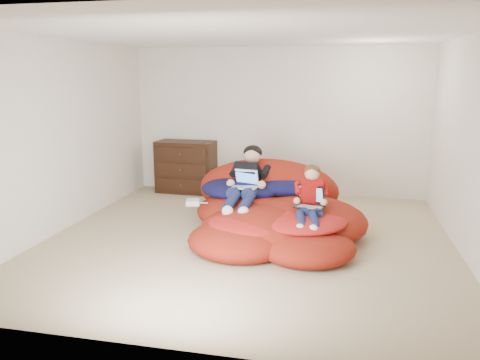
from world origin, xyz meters
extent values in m
cube|color=tan|center=(0.00, 0.00, -0.12)|extent=(5.10, 5.10, 0.25)
cube|color=silver|center=(0.00, 2.51, 1.25)|extent=(5.10, 0.02, 2.50)
cube|color=silver|center=(0.00, -2.51, 1.25)|extent=(5.10, 0.02, 2.50)
cube|color=silver|center=(-2.51, 0.00, 1.25)|extent=(0.02, 5.10, 2.50)
cube|color=silver|center=(2.51, 0.00, 1.25)|extent=(0.02, 5.10, 2.50)
cube|color=white|center=(0.00, 0.00, 2.51)|extent=(5.10, 5.10, 0.02)
cube|color=black|center=(-1.57, 2.24, 0.45)|extent=(1.02, 0.54, 0.91)
cube|color=black|center=(-1.57, 1.98, 0.18)|extent=(0.91, 0.05, 0.22)
cylinder|color=#4C3F26|center=(-1.57, 1.96, 0.18)|extent=(0.03, 0.06, 0.03)
cube|color=black|center=(-1.57, 1.98, 0.45)|extent=(0.91, 0.05, 0.22)
cylinder|color=#4C3F26|center=(-1.57, 1.96, 0.45)|extent=(0.03, 0.06, 0.03)
cube|color=black|center=(-1.57, 1.98, 0.72)|extent=(0.91, 0.05, 0.22)
cylinder|color=#4C3F26|center=(-1.57, 1.96, 0.72)|extent=(0.03, 0.06, 0.03)
ellipsoid|color=maroon|center=(-0.11, 0.53, 0.22)|extent=(1.40, 1.26, 0.50)
ellipsoid|color=maroon|center=(0.68, 0.31, 0.20)|extent=(1.58, 1.54, 0.57)
ellipsoid|color=maroon|center=(0.26, -0.08, 0.18)|extent=(1.67, 1.34, 0.53)
ellipsoid|color=maroon|center=(-0.02, -0.41, 0.14)|extent=(1.24, 1.13, 0.41)
ellipsoid|color=maroon|center=(0.75, -0.44, 0.13)|extent=(1.13, 1.03, 0.37)
ellipsoid|color=maroon|center=(0.08, 1.07, 0.40)|extent=(2.05, 0.90, 0.90)
ellipsoid|color=#11113D|center=(-0.24, 0.71, 0.48)|extent=(1.13, 0.92, 0.29)
ellipsoid|color=#11113D|center=(0.35, 0.83, 0.52)|extent=(1.00, 0.70, 0.24)
ellipsoid|color=red|center=(0.66, -0.09, 0.34)|extent=(1.11, 1.11, 0.20)
ellipsoid|color=red|center=(0.09, -0.23, 0.30)|extent=(1.07, 0.97, 0.19)
ellipsoid|color=beige|center=(-0.21, 1.26, 0.62)|extent=(0.41, 0.26, 0.26)
cube|color=black|center=(-0.12, 0.72, 0.65)|extent=(0.43, 0.54, 0.47)
sphere|color=tan|center=(-0.12, 0.91, 0.92)|extent=(0.24, 0.24, 0.24)
ellipsoid|color=black|center=(-0.12, 0.94, 0.97)|extent=(0.27, 0.25, 0.20)
cylinder|color=#151B41|center=(-0.22, 0.36, 0.51)|extent=(0.23, 0.41, 0.22)
cylinder|color=#151B41|center=(-0.22, 0.01, 0.48)|extent=(0.20, 0.39, 0.25)
sphere|color=white|center=(-0.22, -0.18, 0.41)|extent=(0.14, 0.14, 0.14)
cylinder|color=#151B41|center=(-0.03, 0.36, 0.51)|extent=(0.23, 0.41, 0.22)
cylinder|color=#151B41|center=(-0.03, 0.01, 0.48)|extent=(0.20, 0.39, 0.25)
sphere|color=white|center=(-0.03, -0.18, 0.41)|extent=(0.14, 0.14, 0.14)
cube|color=#B4100F|center=(0.76, 0.09, 0.60)|extent=(0.30, 0.29, 0.40)
sphere|color=tan|center=(0.76, 0.14, 0.86)|extent=(0.18, 0.18, 0.18)
ellipsoid|color=#4C2914|center=(0.76, 0.17, 0.89)|extent=(0.20, 0.19, 0.15)
cylinder|color=#151B41|center=(0.69, -0.11, 0.44)|extent=(0.18, 0.31, 0.16)
cylinder|color=#151B41|center=(0.69, -0.37, 0.42)|extent=(0.16, 0.30, 0.19)
sphere|color=white|center=(0.69, -0.52, 0.37)|extent=(0.11, 0.11, 0.11)
cylinder|color=#151B41|center=(0.83, -0.11, 0.44)|extent=(0.18, 0.31, 0.16)
cylinder|color=#151B41|center=(0.83, -0.37, 0.42)|extent=(0.16, 0.30, 0.19)
sphere|color=white|center=(0.83, -0.52, 0.37)|extent=(0.11, 0.11, 0.11)
cube|color=silver|center=(-0.12, 0.37, 0.59)|extent=(0.34, 0.26, 0.01)
cube|color=gray|center=(-0.12, 0.36, 0.60)|extent=(0.28, 0.16, 0.00)
cube|color=silver|center=(-0.12, 0.52, 0.70)|extent=(0.32, 0.12, 0.21)
cube|color=#4073DA|center=(-0.12, 0.51, 0.70)|extent=(0.28, 0.09, 0.17)
cube|color=black|center=(0.76, -0.10, 0.50)|extent=(0.39, 0.33, 0.02)
cube|color=gray|center=(0.76, -0.11, 0.51)|extent=(0.31, 0.21, 0.00)
cube|color=black|center=(0.76, 0.06, 0.62)|extent=(0.35, 0.18, 0.23)
cube|color=teal|center=(0.76, 0.05, 0.62)|extent=(0.30, 0.15, 0.18)
cube|color=silver|center=(-0.75, 0.10, 0.42)|extent=(0.21, 0.21, 0.06)
camera|label=1|loc=(1.08, -5.48, 2.02)|focal=35.00mm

